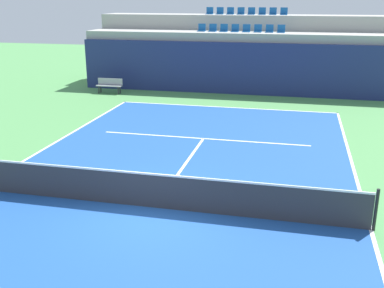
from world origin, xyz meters
name	(u,v)px	position (x,y,z in m)	size (l,w,h in m)	color
ground_plane	(154,208)	(0.00, 0.00, 0.00)	(80.00, 80.00, 0.00)	#4C8C4C
court_surface	(154,208)	(0.00, 0.00, 0.01)	(11.00, 24.00, 0.01)	#1E4C99
baseline_far	(226,107)	(0.00, 11.95, 0.01)	(11.00, 0.10, 0.00)	white
sideline_right	(371,230)	(5.45, 0.00, 0.01)	(0.10, 24.00, 0.00)	white
service_line_far	(203,139)	(0.00, 6.40, 0.01)	(8.26, 0.10, 0.00)	white
centre_service_line	(184,166)	(0.00, 3.20, 0.01)	(0.10, 6.40, 0.00)	white
back_wall	(236,69)	(0.00, 15.49, 1.46)	(18.38, 0.30, 2.91)	navy
stands_tier_lower	(239,61)	(0.00, 16.84, 1.70)	(18.38, 2.40, 3.39)	#9E9E99
stands_tier_upper	(245,49)	(0.00, 19.24, 2.14)	(18.38, 2.40, 4.29)	#9E9E99
seating_row_lower	(241,30)	(0.00, 16.94, 3.52)	(5.10, 0.44, 0.44)	#145193
seating_row_upper	(246,13)	(0.00, 19.34, 4.41)	(5.10, 0.44, 0.44)	#145193
tennis_net	(154,190)	(0.00, 0.00, 0.51)	(11.08, 0.08, 1.07)	black
player_bench	(110,85)	(-7.14, 14.01, 0.51)	(1.50, 0.40, 0.85)	#99999E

